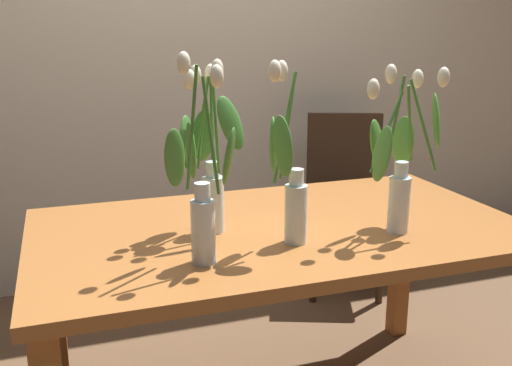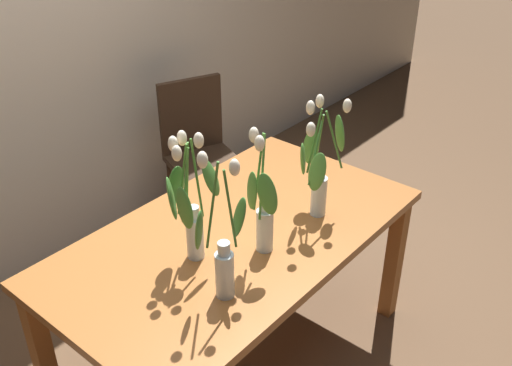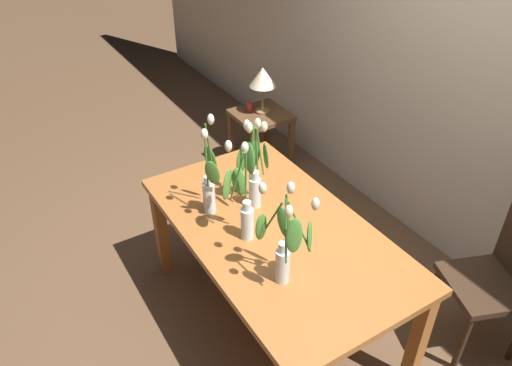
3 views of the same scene
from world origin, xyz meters
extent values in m
plane|color=brown|center=(0.00, 0.00, 0.00)|extent=(18.00, 18.00, 0.00)
cube|color=beige|center=(0.00, 1.42, 1.35)|extent=(9.00, 0.10, 2.70)
cube|color=#A3602D|center=(0.00, 0.00, 0.72)|extent=(1.60, 0.90, 0.04)
cube|color=#A3602D|center=(0.74, -0.39, 0.35)|extent=(0.07, 0.07, 0.70)
cube|color=#A3602D|center=(-0.74, 0.39, 0.35)|extent=(0.07, 0.07, 0.70)
cube|color=#A3602D|center=(0.74, 0.39, 0.35)|extent=(0.07, 0.07, 0.70)
cylinder|color=silver|center=(-0.22, 0.01, 0.83)|extent=(0.07, 0.07, 0.18)
cylinder|color=silver|center=(-0.22, 0.01, 0.94)|extent=(0.04, 0.04, 0.05)
cylinder|color=silver|center=(-0.22, 0.01, 0.80)|extent=(0.06, 0.06, 0.11)
cylinder|color=#478433|center=(-0.22, -0.02, 1.10)|extent=(0.02, 0.04, 0.31)
ellipsoid|color=#F2E5C6|center=(-0.21, -0.03, 1.25)|extent=(0.04, 0.04, 0.06)
ellipsoid|color=#427F33|center=(-0.18, -0.05, 1.10)|extent=(0.12, 0.06, 0.18)
cylinder|color=#478433|center=(-0.26, 0.00, 1.08)|extent=(0.07, 0.02, 0.28)
ellipsoid|color=#F2E5C6|center=(-0.29, 0.00, 1.22)|extent=(0.04, 0.04, 0.06)
ellipsoid|color=#427F33|center=(-0.30, -0.03, 1.02)|extent=(0.03, 0.10, 0.18)
cylinder|color=#478433|center=(-0.24, 0.03, 1.09)|extent=(0.04, 0.04, 0.29)
ellipsoid|color=#F2E5C6|center=(-0.26, 0.05, 1.23)|extent=(0.04, 0.04, 0.06)
ellipsoid|color=#427F33|center=(-0.29, 0.04, 1.03)|extent=(0.07, 0.10, 0.18)
cylinder|color=#478433|center=(-0.21, 0.04, 1.09)|extent=(0.02, 0.05, 0.29)
ellipsoid|color=#F2E5C6|center=(-0.21, 0.06, 1.24)|extent=(0.04, 0.04, 0.06)
ellipsoid|color=#427F33|center=(-0.23, 0.08, 1.04)|extent=(0.08, 0.06, 0.18)
cylinder|color=silver|center=(0.33, -0.18, 0.83)|extent=(0.07, 0.07, 0.18)
cylinder|color=silver|center=(0.33, -0.18, 0.94)|extent=(0.04, 0.04, 0.05)
cylinder|color=silver|center=(0.33, -0.18, 0.80)|extent=(0.06, 0.06, 0.11)
cylinder|color=#3D752D|center=(0.38, -0.21, 1.09)|extent=(0.09, 0.05, 0.28)
ellipsoid|color=#F2E5C6|center=(0.43, -0.23, 1.23)|extent=(0.04, 0.04, 0.06)
ellipsoid|color=#4C8E38|center=(0.43, -0.20, 1.10)|extent=(0.07, 0.09, 0.17)
cylinder|color=#3D752D|center=(0.26, -0.20, 1.07)|extent=(0.12, 0.04, 0.24)
ellipsoid|color=#F2E5C6|center=(0.20, -0.21, 1.20)|extent=(0.04, 0.04, 0.06)
ellipsoid|color=#4C8E38|center=(0.23, -0.24, 1.01)|extent=(0.06, 0.09, 0.18)
cylinder|color=#3D752D|center=(0.32, -0.16, 1.09)|extent=(0.03, 0.05, 0.29)
ellipsoid|color=#F2E5C6|center=(0.30, -0.14, 1.24)|extent=(0.04, 0.04, 0.06)
ellipsoid|color=#4C8E38|center=(0.27, -0.14, 1.02)|extent=(0.11, 0.07, 0.18)
cylinder|color=#3D752D|center=(0.38, -0.14, 1.08)|extent=(0.09, 0.08, 0.26)
ellipsoid|color=#F2E5C6|center=(0.43, -0.10, 1.22)|extent=(0.04, 0.04, 0.06)
ellipsoid|color=#4C8E38|center=(0.39, -0.09, 1.01)|extent=(0.06, 0.08, 0.17)
cylinder|color=silver|center=(-0.01, -0.17, 0.83)|extent=(0.07, 0.07, 0.18)
cylinder|color=silver|center=(-0.01, -0.17, 0.94)|extent=(0.04, 0.04, 0.05)
cylinder|color=silver|center=(-0.01, -0.17, 0.80)|extent=(0.06, 0.06, 0.11)
cylinder|color=#478433|center=(-0.06, -0.19, 1.10)|extent=(0.09, 0.05, 0.31)
ellipsoid|color=#F2E5C6|center=(-0.10, -0.21, 1.26)|extent=(0.04, 0.04, 0.06)
ellipsoid|color=#4C8E38|center=(-0.08, -0.24, 1.06)|extent=(0.06, 0.10, 0.18)
cylinder|color=#478433|center=(-0.04, -0.16, 1.10)|extent=(0.04, 0.02, 0.31)
ellipsoid|color=#F2E5C6|center=(-0.06, -0.15, 1.25)|extent=(0.04, 0.04, 0.06)
ellipsoid|color=#4C8E38|center=(-0.09, -0.17, 1.05)|extent=(0.06, 0.09, 0.18)
cylinder|color=silver|center=(-0.31, -0.23, 0.83)|extent=(0.07, 0.07, 0.18)
cylinder|color=silver|center=(-0.31, -0.23, 0.94)|extent=(0.04, 0.04, 0.05)
cylinder|color=silver|center=(-0.31, -0.23, 0.80)|extent=(0.06, 0.06, 0.11)
cylinder|color=#3D752D|center=(-0.33, -0.20, 1.11)|extent=(0.03, 0.05, 0.34)
ellipsoid|color=#F2E5C6|center=(-0.34, -0.18, 1.28)|extent=(0.04, 0.04, 0.06)
ellipsoid|color=#427F33|center=(-0.37, -0.18, 1.03)|extent=(0.08, 0.08, 0.18)
cylinder|color=#3D752D|center=(-0.29, -0.24, 1.10)|extent=(0.04, 0.03, 0.31)
ellipsoid|color=#F2E5C6|center=(-0.27, -0.25, 1.25)|extent=(0.04, 0.04, 0.06)
ellipsoid|color=#427F33|center=(-0.24, -0.24, 1.04)|extent=(0.07, 0.11, 0.18)
cube|color=#382619|center=(0.72, 0.90, 0.45)|extent=(0.52, 0.52, 0.04)
cylinder|color=#382619|center=(0.82, 0.68, 0.21)|extent=(0.04, 0.04, 0.43)
cylinder|color=#382619|center=(0.50, 0.80, 0.21)|extent=(0.04, 0.04, 0.43)
cylinder|color=#382619|center=(0.94, 0.99, 0.21)|extent=(0.04, 0.04, 0.43)
cylinder|color=#382619|center=(0.63, 1.12, 0.21)|extent=(0.04, 0.04, 0.43)
cube|color=#382619|center=(0.79, 1.07, 0.70)|extent=(0.39, 0.18, 0.46)
camera|label=1|loc=(-0.66, -1.69, 1.37)|focal=40.51mm
camera|label=2|loc=(-1.46, -1.34, 2.15)|focal=40.80mm
camera|label=3|loc=(1.65, -1.14, 2.43)|focal=34.31mm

